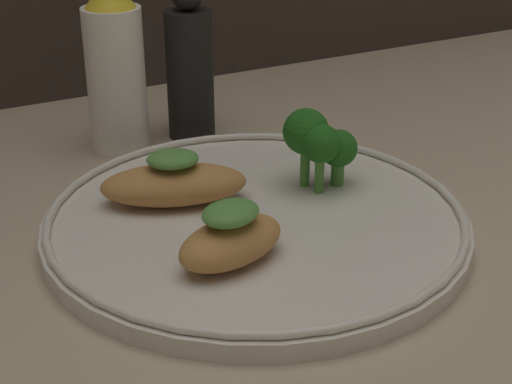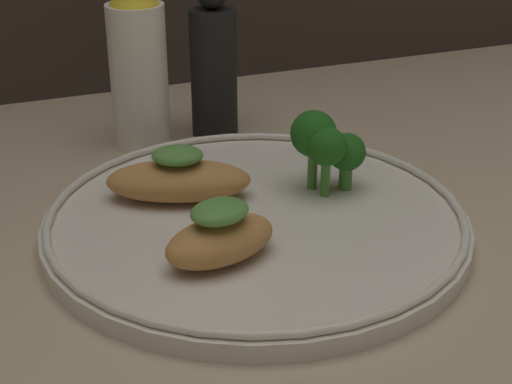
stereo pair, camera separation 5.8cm
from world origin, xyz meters
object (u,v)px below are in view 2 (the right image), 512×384
object	(u,v)px
broccoli_bunch	(326,144)
sauce_bottle	(138,65)
pepper_grinder	(214,66)
plate	(256,221)

from	to	relation	value
broccoli_bunch	sauce_bottle	xyz separation A→B (cm)	(-10.30, 18.30, 2.38)
broccoli_bunch	pepper_grinder	size ratio (longest dim) A/B	0.43
sauce_bottle	plate	bearing A→B (deg)	-80.11
pepper_grinder	plate	bearing A→B (deg)	-100.34
plate	sauce_bottle	distance (cm)	21.86
plate	broccoli_bunch	distance (cm)	8.35
plate	broccoli_bunch	world-z (taller)	broccoli_bunch
sauce_bottle	pepper_grinder	distance (cm)	7.36
pepper_grinder	sauce_bottle	bearing A→B (deg)	-180.00
plate	pepper_grinder	bearing A→B (deg)	79.66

